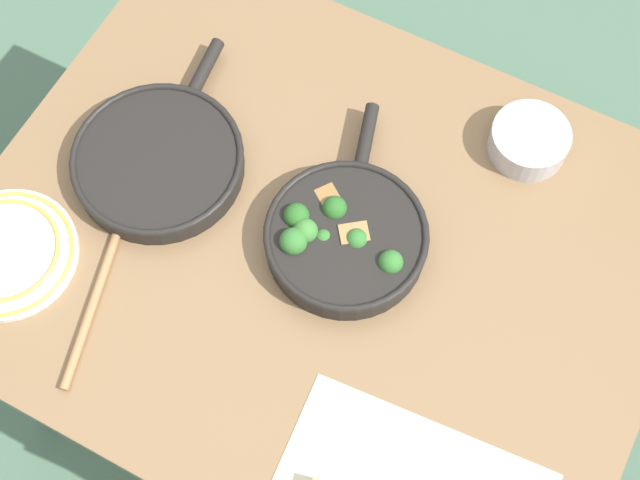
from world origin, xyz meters
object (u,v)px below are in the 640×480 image
at_px(skillet_broccoli, 344,236).
at_px(dinner_plate_stack, 5,253).
at_px(prep_bowl_steel, 529,141).
at_px(wooden_spoon, 113,245).
at_px(skillet_eggs, 159,161).

xyz_separation_m(skillet_broccoli, dinner_plate_stack, (0.48, 0.28, -0.02)).
height_order(dinner_plate_stack, prep_bowl_steel, prep_bowl_steel).
bearing_deg(skillet_broccoli, prep_bowl_steel, -49.23).
xyz_separation_m(skillet_broccoli, wooden_spoon, (0.33, 0.18, -0.02)).
bearing_deg(prep_bowl_steel, skillet_broccoli, 57.34).
bearing_deg(wooden_spoon, skillet_eggs, -11.74).
height_order(skillet_broccoli, dinner_plate_stack, skillet_broccoli).
height_order(skillet_broccoli, wooden_spoon, skillet_broccoli).
height_order(skillet_eggs, wooden_spoon, skillet_eggs).
bearing_deg(skillet_eggs, skillet_broccoli, -93.99).
relative_size(skillet_eggs, prep_bowl_steel, 3.00).
distance_m(wooden_spoon, prep_bowl_steel, 0.72).
bearing_deg(dinner_plate_stack, skillet_broccoli, -150.06).
relative_size(skillet_broccoli, skillet_eggs, 0.93).
bearing_deg(dinner_plate_stack, wooden_spoon, -147.20).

